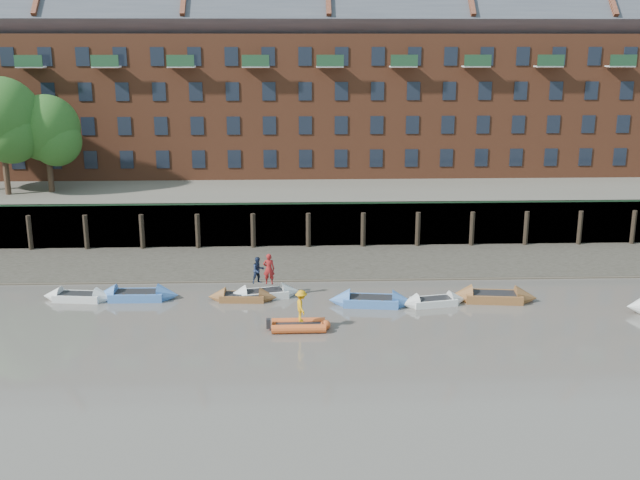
{
  "coord_description": "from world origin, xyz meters",
  "views": [
    {
      "loc": [
        -3.1,
        -30.88,
        14.68
      ],
      "look_at": [
        -1.51,
        12.0,
        3.2
      ],
      "focal_mm": 42.0,
      "sensor_mm": 36.0,
      "label": 1
    }
  ],
  "objects_px": {
    "rowboat_5": "(434,301)",
    "rowboat_4": "(371,301)",
    "rib_tender": "(301,325)",
    "person_rower_b": "(258,270)",
    "rowboat_0": "(78,297)",
    "rowboat_2": "(243,297)",
    "person_rower_a": "(269,269)",
    "rowboat_3": "(264,294)",
    "rowboat_6": "(493,297)",
    "person_rib_crew": "(301,306)",
    "rowboat_1": "(137,295)"
  },
  "relations": [
    {
      "from": "rowboat_0",
      "to": "rowboat_5",
      "type": "height_order",
      "value": "rowboat_0"
    },
    {
      "from": "rowboat_3",
      "to": "person_rower_b",
      "type": "bearing_deg",
      "value": 140.93
    },
    {
      "from": "rowboat_0",
      "to": "rowboat_1",
      "type": "bearing_deg",
      "value": 7.58
    },
    {
      "from": "rowboat_0",
      "to": "person_rib_crew",
      "type": "xyz_separation_m",
      "value": [
        12.95,
        -5.14,
        1.13
      ]
    },
    {
      "from": "person_rower_b",
      "to": "rowboat_2",
      "type": "bearing_deg",
      "value": -172.89
    },
    {
      "from": "rowboat_1",
      "to": "rowboat_2",
      "type": "xyz_separation_m",
      "value": [
        6.18,
        -0.42,
        -0.04
      ]
    },
    {
      "from": "person_rower_b",
      "to": "rowboat_5",
      "type": "bearing_deg",
      "value": -37.42
    },
    {
      "from": "rowboat_5",
      "to": "person_rower_a",
      "type": "height_order",
      "value": "person_rower_a"
    },
    {
      "from": "rowboat_0",
      "to": "rowboat_4",
      "type": "xyz_separation_m",
      "value": [
        16.98,
        -1.46,
        0.03
      ]
    },
    {
      "from": "rowboat_1",
      "to": "person_rib_crew",
      "type": "distance_m",
      "value": 10.93
    },
    {
      "from": "rowboat_4",
      "to": "rowboat_2",
      "type": "bearing_deg",
      "value": 178.62
    },
    {
      "from": "rowboat_3",
      "to": "person_rower_b",
      "type": "distance_m",
      "value": 1.46
    },
    {
      "from": "rowboat_6",
      "to": "person_rib_crew",
      "type": "distance_m",
      "value": 11.99
    },
    {
      "from": "rowboat_6",
      "to": "person_rib_crew",
      "type": "relative_size",
      "value": 3.04
    },
    {
      "from": "rowboat_5",
      "to": "person_rower_b",
      "type": "distance_m",
      "value": 10.34
    },
    {
      "from": "rowboat_3",
      "to": "rowboat_6",
      "type": "height_order",
      "value": "rowboat_6"
    },
    {
      "from": "rowboat_5",
      "to": "rowboat_6",
      "type": "xyz_separation_m",
      "value": [
        3.59,
        0.51,
        0.05
      ]
    },
    {
      "from": "rowboat_0",
      "to": "rowboat_5",
      "type": "relative_size",
      "value": 1.06
    },
    {
      "from": "rowboat_1",
      "to": "rowboat_3",
      "type": "height_order",
      "value": "rowboat_1"
    },
    {
      "from": "rowboat_0",
      "to": "rowboat_4",
      "type": "height_order",
      "value": "rowboat_4"
    },
    {
      "from": "person_rower_b",
      "to": "person_rib_crew",
      "type": "distance_m",
      "value": 5.94
    },
    {
      "from": "rowboat_3",
      "to": "person_rib_crew",
      "type": "xyz_separation_m",
      "value": [
        2.14,
        -5.24,
        1.13
      ]
    },
    {
      "from": "rowboat_0",
      "to": "person_rower_a",
      "type": "distance_m",
      "value": 11.23
    },
    {
      "from": "rowboat_0",
      "to": "rowboat_3",
      "type": "height_order",
      "value": "rowboat_3"
    },
    {
      "from": "rowboat_1",
      "to": "rowboat_3",
      "type": "bearing_deg",
      "value": 0.99
    },
    {
      "from": "rib_tender",
      "to": "rowboat_3",
      "type": "bearing_deg",
      "value": 111.85
    },
    {
      "from": "rowboat_3",
      "to": "rowboat_5",
      "type": "bearing_deg",
      "value": -21.54
    },
    {
      "from": "rowboat_4",
      "to": "rib_tender",
      "type": "distance_m",
      "value": 5.41
    },
    {
      "from": "rib_tender",
      "to": "person_rower_b",
      "type": "xyz_separation_m",
      "value": [
        -2.44,
        5.31,
        1.4
      ]
    },
    {
      "from": "rowboat_1",
      "to": "person_rower_b",
      "type": "relative_size",
      "value": 3.06
    },
    {
      "from": "rowboat_3",
      "to": "rowboat_4",
      "type": "relative_size",
      "value": 0.9
    },
    {
      "from": "rowboat_2",
      "to": "person_rower_b",
      "type": "height_order",
      "value": "person_rower_b"
    },
    {
      "from": "rowboat_4",
      "to": "rowboat_6",
      "type": "relative_size",
      "value": 0.97
    },
    {
      "from": "rib_tender",
      "to": "rowboat_5",
      "type": "bearing_deg",
      "value": 24.06
    },
    {
      "from": "rowboat_3",
      "to": "rowboat_4",
      "type": "bearing_deg",
      "value": -26.14
    },
    {
      "from": "rib_tender",
      "to": "person_rower_a",
      "type": "bearing_deg",
      "value": 108.88
    },
    {
      "from": "rowboat_2",
      "to": "rib_tender",
      "type": "height_order",
      "value": "rowboat_2"
    },
    {
      "from": "person_rower_b",
      "to": "rowboat_0",
      "type": "bearing_deg",
      "value": 154.12
    },
    {
      "from": "rowboat_2",
      "to": "rowboat_6",
      "type": "xyz_separation_m",
      "value": [
        14.59,
        -0.66,
        0.05
      ]
    },
    {
      "from": "rowboat_3",
      "to": "person_rower_a",
      "type": "relative_size",
      "value": 2.42
    },
    {
      "from": "rowboat_5",
      "to": "person_rib_crew",
      "type": "bearing_deg",
      "value": -165.64
    },
    {
      "from": "rowboat_2",
      "to": "rowboat_6",
      "type": "bearing_deg",
      "value": 1.06
    },
    {
      "from": "rowboat_0",
      "to": "rowboat_3",
      "type": "distance_m",
      "value": 10.81
    },
    {
      "from": "rowboat_5",
      "to": "rib_tender",
      "type": "xyz_separation_m",
      "value": [
        -7.64,
        -3.5,
        0.03
      ]
    },
    {
      "from": "rowboat_2",
      "to": "rowboat_6",
      "type": "height_order",
      "value": "rowboat_6"
    },
    {
      "from": "rib_tender",
      "to": "rowboat_0",
      "type": "bearing_deg",
      "value": 158.09
    },
    {
      "from": "person_rower_a",
      "to": "rowboat_5",
      "type": "bearing_deg",
      "value": 171.82
    },
    {
      "from": "rowboat_1",
      "to": "person_rower_b",
      "type": "bearing_deg",
      "value": 2.3
    },
    {
      "from": "rowboat_5",
      "to": "rowboat_4",
      "type": "bearing_deg",
      "value": 167.71
    },
    {
      "from": "person_rower_a",
      "to": "person_rower_b",
      "type": "xyz_separation_m",
      "value": [
        -0.63,
        0.19,
        -0.13
      ]
    }
  ]
}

